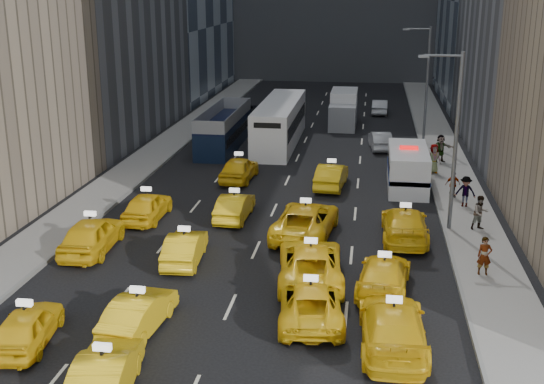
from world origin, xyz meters
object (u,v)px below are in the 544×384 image
(nypd_van, at_px, (408,169))
(pedestrian_0, at_px, (484,256))
(city_bus, at_px, (280,123))
(box_truck, at_px, (344,109))
(taxi_1, at_px, (105,375))
(double_decker, at_px, (224,128))

(nypd_van, xyz_separation_m, pedestrian_0, (2.65, -13.26, -0.19))
(city_bus, height_order, box_truck, city_bus)
(taxi_1, bearing_deg, pedestrian_0, -147.45)
(nypd_van, height_order, pedestrian_0, nypd_van)
(pedestrian_0, bearing_deg, taxi_1, -141.96)
(taxi_1, bearing_deg, double_decker, -91.86)
(box_truck, bearing_deg, city_bus, -116.51)
(double_decker, bearing_deg, taxi_1, -87.55)
(nypd_van, distance_m, box_truck, 19.19)
(taxi_1, height_order, nypd_van, nypd_van)
(city_bus, bearing_deg, taxi_1, -89.45)
(taxi_1, height_order, pedestrian_0, pedestrian_0)
(city_bus, bearing_deg, pedestrian_0, -61.74)
(double_decker, bearing_deg, city_bus, 19.81)
(double_decker, xyz_separation_m, city_bus, (4.07, 1.75, 0.19))
(box_truck, relative_size, pedestrian_0, 4.01)
(box_truck, xyz_separation_m, pedestrian_0, (7.43, -31.84, -0.49))
(taxi_1, relative_size, box_truck, 0.67)
(city_bus, height_order, pedestrian_0, city_bus)
(city_bus, xyz_separation_m, pedestrian_0, (12.03, -23.97, -0.67))
(taxi_1, distance_m, double_decker, 33.17)
(nypd_van, relative_size, box_truck, 0.90)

